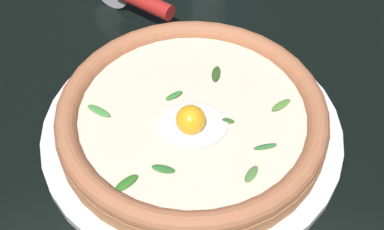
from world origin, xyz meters
The scene contains 3 objects.
ground_plane centered at (0.00, 0.00, -0.01)m, with size 2.40×2.40×0.03m, color black.
pizza_plate centered at (0.04, -0.03, 0.01)m, with size 0.34×0.34×0.01m, color white.
pizza centered at (0.04, -0.03, 0.03)m, with size 0.30×0.30×0.05m.
Camera 1 is at (0.05, -0.41, 0.47)m, focal length 49.15 mm.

